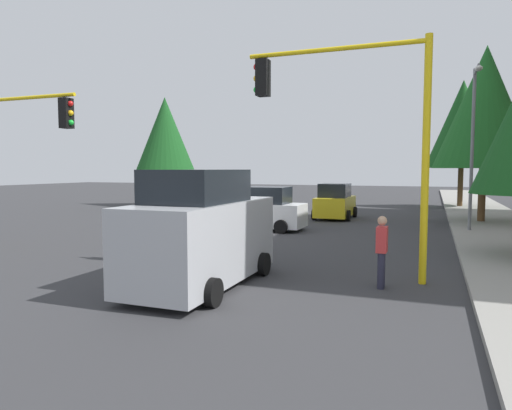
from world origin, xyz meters
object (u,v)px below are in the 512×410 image
at_px(car_yellow, 335,203).
at_px(tree_opposite_side, 165,135).
at_px(traffic_signal_near_left, 352,113).
at_px(traffic_signal_near_right, 14,140).
at_px(street_lamp_curbside, 474,131).
at_px(car_blue, 223,202).
at_px(car_white, 264,210).
at_px(tree_roadside_far, 462,124).
at_px(pedestrian_crossing, 382,250).
at_px(delivery_van_silver, 202,233).
at_px(tree_roadside_mid, 485,107).

bearing_deg(car_yellow, tree_opposite_side, -106.89).
distance_m(traffic_signal_near_left, traffic_signal_near_right, 11.38).
height_order(traffic_signal_near_right, car_yellow, traffic_signal_near_right).
xyz_separation_m(street_lamp_curbside, car_blue, (-2.40, -12.66, -3.45)).
bearing_deg(car_white, car_blue, -135.47).
xyz_separation_m(traffic_signal_near_left, tree_roadside_far, (-24.00, 3.76, 1.73)).
relative_size(car_blue, pedestrian_crossing, 2.19).
xyz_separation_m(tree_roadside_far, car_blue, (11.99, -12.96, -5.03)).
bearing_deg(street_lamp_curbside, traffic_signal_near_right, -57.07).
relative_size(delivery_van_silver, pedestrian_crossing, 2.82).
bearing_deg(tree_opposite_side, tree_roadside_far, 106.31).
relative_size(street_lamp_curbside, tree_roadside_mid, 0.79).
height_order(tree_roadside_mid, car_yellow, tree_roadside_mid).
distance_m(street_lamp_curbside, car_blue, 13.34).
height_order(street_lamp_curbside, pedestrian_crossing, street_lamp_curbside).
height_order(traffic_signal_near_left, tree_opposite_side, tree_opposite_side).
distance_m(traffic_signal_near_right, pedestrian_crossing, 12.59).
height_order(delivery_van_silver, pedestrian_crossing, delivery_van_silver).
xyz_separation_m(tree_roadside_far, tree_opposite_side, (6.00, -20.50, -0.62)).
xyz_separation_m(traffic_signal_near_right, car_white, (-8.00, 6.12, -2.87)).
bearing_deg(pedestrian_crossing, delivery_van_silver, -71.81).
bearing_deg(car_white, street_lamp_curbside, 100.47).
distance_m(street_lamp_curbside, pedestrian_crossing, 11.24).
bearing_deg(street_lamp_curbside, delivery_van_silver, -29.49).
distance_m(tree_roadside_far, car_white, 19.04).
relative_size(delivery_van_silver, car_yellow, 1.32).
xyz_separation_m(tree_roadside_mid, car_blue, (1.99, -13.46, -4.95)).
height_order(tree_roadside_mid, car_white, tree_roadside_mid).
xyz_separation_m(traffic_signal_near_left, traffic_signal_near_right, (0.00, -11.37, -0.42)).
bearing_deg(tree_roadside_far, traffic_signal_near_left, -8.91).
height_order(car_white, car_yellow, same).
bearing_deg(car_blue, traffic_signal_near_left, 37.45).
relative_size(traffic_signal_near_right, tree_roadside_mid, 0.60).
height_order(traffic_signal_near_right, tree_roadside_far, tree_roadside_far).
distance_m(tree_roadside_far, car_yellow, 13.25).
distance_m(delivery_van_silver, car_white, 10.31).
height_order(tree_roadside_far, tree_roadside_mid, tree_roadside_far).
relative_size(street_lamp_curbside, tree_opposite_side, 0.87).
bearing_deg(tree_roadside_far, car_blue, -47.23).
xyz_separation_m(street_lamp_curbside, car_yellow, (-4.27, -6.62, -3.45)).
bearing_deg(tree_roadside_mid, tree_opposite_side, -100.78).
distance_m(traffic_signal_near_left, tree_roadside_mid, 14.73).
distance_m(delivery_van_silver, car_blue, 15.35).
height_order(traffic_signal_near_right, delivery_van_silver, traffic_signal_near_right).
bearing_deg(tree_roadside_mid, car_white, -57.77).
xyz_separation_m(tree_roadside_far, pedestrian_crossing, (24.77, -2.90, -5.01)).
bearing_deg(car_yellow, street_lamp_curbside, 57.20).
bearing_deg(delivery_van_silver, car_white, -168.24).
bearing_deg(traffic_signal_near_right, car_blue, 169.73).
height_order(street_lamp_curbside, car_blue, street_lamp_curbside).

